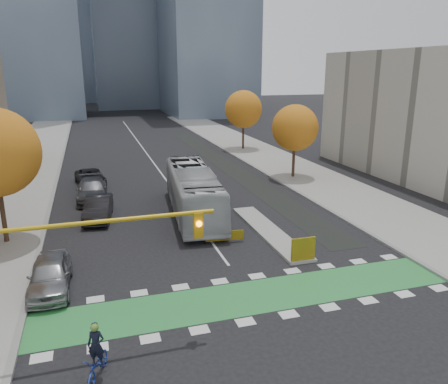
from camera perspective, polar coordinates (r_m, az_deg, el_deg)
ground at (r=19.81m, az=5.23°, el=-15.51°), size 300.00×300.00×0.00m
sidewalk_west at (r=37.66m, az=-26.93°, el=-1.67°), size 7.00×120.00×0.15m
sidewalk_east at (r=42.14m, az=11.99°, el=1.45°), size 7.00×120.00×0.15m
curb_west at (r=37.18m, az=-21.64°, el=-1.26°), size 0.30×120.00×0.16m
curb_east at (r=40.58m, az=7.66°, el=1.11°), size 0.30×120.00×0.16m
bike_crossing at (r=21.01m, az=3.64°, el=-13.49°), size 20.00×3.00×0.01m
centre_line at (r=56.92m, az=-10.20°, el=5.17°), size 0.15×70.00×0.01m
bike_lane_paint at (r=48.82m, az=0.09°, el=3.67°), size 2.50×50.00×0.01m
median_island at (r=28.66m, az=5.86°, el=-5.11°), size 1.60×10.00×0.16m
hazard_board at (r=24.38m, az=10.31°, el=-7.33°), size 1.40×0.12×1.30m
tree_east_near at (r=42.30m, az=9.26°, el=8.26°), size 4.40×4.40×7.08m
tree_east_far at (r=57.12m, az=2.55°, el=10.74°), size 4.80×4.80×7.65m
traffic_signal_west at (r=16.37m, az=-20.52°, el=-7.67°), size 8.53×0.56×5.20m
cyclist at (r=16.56m, az=-16.20°, el=-20.27°), size 1.23×1.90×2.08m
bus at (r=31.62m, az=-4.04°, el=0.07°), size 4.04×12.55×3.44m
parked_car_a at (r=22.79m, az=-21.79°, el=-9.98°), size 1.96×4.70×1.59m
parked_car_b at (r=32.02m, az=-16.12°, el=-2.03°), size 2.34×5.10×1.62m
parked_car_c at (r=36.82m, az=-16.87°, el=0.26°), size 2.49×5.80×1.67m
parked_car_d at (r=41.70m, az=-17.06°, el=1.83°), size 2.97×5.27×1.39m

